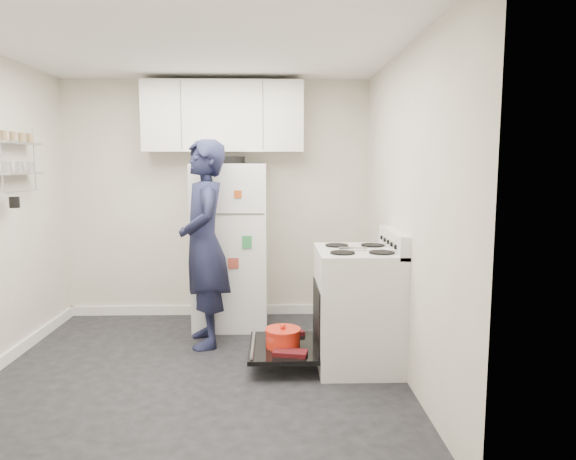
{
  "coord_description": "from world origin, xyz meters",
  "views": [
    {
      "loc": [
        0.6,
        -3.87,
        1.62
      ],
      "look_at": [
        0.73,
        0.61,
        1.05
      ],
      "focal_mm": 32.0,
      "sensor_mm": 36.0,
      "label": 1
    }
  ],
  "objects_px": {
    "electric_range": "(356,308)",
    "person": "(204,244)",
    "open_oven_door": "(283,343)",
    "refrigerator": "(231,245)"
  },
  "relations": [
    {
      "from": "electric_range",
      "to": "person",
      "type": "xyz_separation_m",
      "value": [
        -1.28,
        0.52,
        0.45
      ]
    },
    {
      "from": "open_oven_door",
      "to": "electric_range",
      "type": "bearing_deg",
      "value": 1.12
    },
    {
      "from": "electric_range",
      "to": "refrigerator",
      "type": "relative_size",
      "value": 0.65
    },
    {
      "from": "open_oven_door",
      "to": "person",
      "type": "height_order",
      "value": "person"
    },
    {
      "from": "electric_range",
      "to": "refrigerator",
      "type": "height_order",
      "value": "refrigerator"
    },
    {
      "from": "refrigerator",
      "to": "electric_range",
      "type": "bearing_deg",
      "value": -45.15
    },
    {
      "from": "open_oven_door",
      "to": "person",
      "type": "xyz_separation_m",
      "value": [
        -0.7,
        0.53,
        0.73
      ]
    },
    {
      "from": "open_oven_door",
      "to": "person",
      "type": "relative_size",
      "value": 0.38
    },
    {
      "from": "open_oven_door",
      "to": "person",
      "type": "distance_m",
      "value": 1.14
    },
    {
      "from": "electric_range",
      "to": "refrigerator",
      "type": "distance_m",
      "value": 1.59
    }
  ]
}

